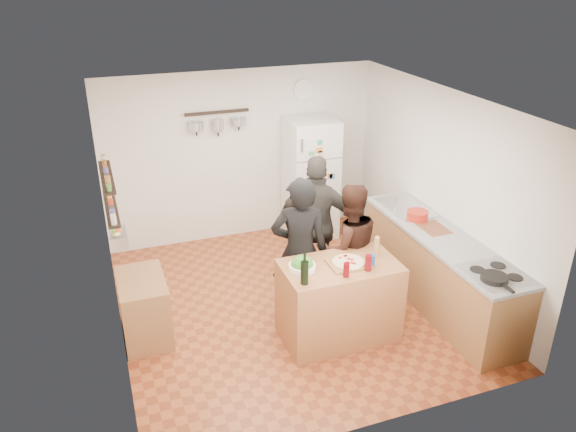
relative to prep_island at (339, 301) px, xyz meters
name	(u,v)px	position (x,y,z in m)	size (l,w,h in m)	color
room_shell	(280,199)	(-0.28, 1.15, 0.79)	(4.20, 4.20, 4.20)	brown
prep_island	(339,301)	(0.00, 0.00, 0.00)	(1.25, 0.72, 0.91)	#A2653B
pizza_board	(348,264)	(0.08, -0.02, 0.47)	(0.42, 0.34, 0.02)	brown
pizza	(348,262)	(0.08, -0.02, 0.48)	(0.34, 0.34, 0.02)	#D3B38B
salad_bowl	(302,267)	(-0.42, 0.05, 0.48)	(0.28, 0.28, 0.06)	white
wine_bottle	(305,273)	(-0.50, -0.22, 0.58)	(0.08, 0.08, 0.25)	black
wine_glass_near	(346,270)	(-0.05, -0.24, 0.53)	(0.06, 0.06, 0.15)	#52070B
wine_glass_far	(368,263)	(0.22, -0.20, 0.54)	(0.07, 0.07, 0.18)	#5C070E
pepper_mill	(377,248)	(0.45, 0.05, 0.55)	(0.06, 0.06, 0.19)	#A97947
salt_canister	(371,260)	(0.30, -0.12, 0.52)	(0.08, 0.08, 0.12)	#1B3F95
person_left	(300,251)	(-0.28, 0.48, 0.43)	(0.64, 0.42, 1.77)	black
person_center	(348,248)	(0.33, 0.49, 0.34)	(0.78, 0.60, 1.60)	black
person_back	(317,225)	(0.16, 1.04, 0.43)	(1.04, 0.43, 1.77)	#2F2C29
counter_run	(438,270)	(1.42, 0.22, -0.01)	(0.63, 2.63, 0.90)	#9E7042
stove_top	(496,275)	(1.42, -0.73, 0.46)	(0.60, 0.62, 0.02)	white
skillet	(494,278)	(1.32, -0.83, 0.49)	(0.27, 0.27, 0.05)	black
sink	(405,208)	(1.42, 1.07, 0.46)	(0.50, 0.80, 0.03)	silver
cutting_board	(434,229)	(1.42, 0.41, 0.46)	(0.30, 0.40, 0.02)	#965336
red_bowl	(417,215)	(1.37, 0.70, 0.52)	(0.26, 0.26, 0.11)	#B12414
fridge	(310,178)	(0.67, 2.52, 0.45)	(0.70, 0.68, 1.80)	white
wall_clock	(303,90)	(0.67, 2.85, 1.69)	(0.30, 0.30, 0.03)	silver
spice_shelf_lower	(111,208)	(-2.21, 0.97, 1.04)	(0.12, 1.00, 0.03)	black
spice_shelf_upper	(107,177)	(-2.21, 0.97, 1.40)	(0.12, 1.00, 0.03)	black
produce_basket	(118,238)	(-2.18, 0.97, 0.69)	(0.18, 0.35, 0.14)	silver
side_table	(144,308)	(-2.02, 0.72, -0.09)	(0.50, 0.80, 0.73)	#96673F
pot_rack	(217,112)	(-0.63, 2.77, 1.49)	(0.90, 0.04, 0.04)	black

